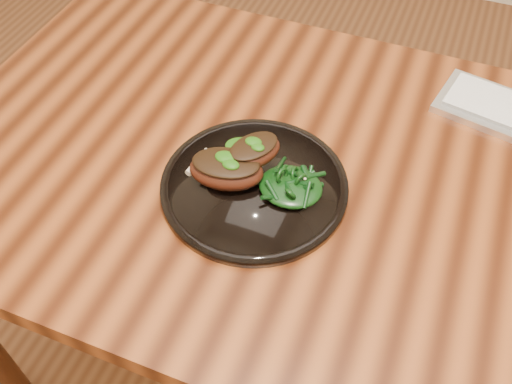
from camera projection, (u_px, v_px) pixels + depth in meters
desk at (386, 226)px, 0.97m from camera, size 1.60×0.80×0.75m
plate at (254, 186)px, 0.91m from camera, size 0.30×0.30×0.02m
lamb_chop_front at (226, 169)px, 0.89m from camera, size 0.13×0.10×0.05m
lamb_chop_back at (253, 151)px, 0.90m from camera, size 0.10×0.11×0.04m
herb_smear at (248, 149)px, 0.95m from camera, size 0.08×0.05×0.00m
greens_heap at (291, 184)px, 0.88m from camera, size 0.10×0.09×0.04m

